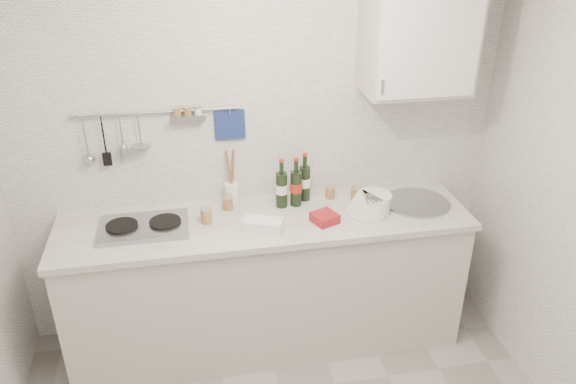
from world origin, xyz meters
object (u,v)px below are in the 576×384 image
object	(u,v)px
plate_stack_hob	(134,230)
wall_cabinet	(419,31)
plate_stack_sink	(371,204)
utensil_crock	(232,190)
wine_bottles	(294,181)

from	to	relation	value
plate_stack_hob	wall_cabinet	bearing A→B (deg)	4.72
wall_cabinet	plate_stack_sink	world-z (taller)	wall_cabinet
plate_stack_sink	utensil_crock	world-z (taller)	utensil_crock
plate_stack_hob	wine_bottles	xyz separation A→B (m)	(0.96, 0.16, 0.14)
wine_bottles	plate_stack_sink	bearing A→B (deg)	-22.97
wine_bottles	utensil_crock	size ratio (longest dim) A/B	0.86
plate_stack_hob	wine_bottles	bearing A→B (deg)	9.72
plate_stack_sink	utensil_crock	xyz separation A→B (m)	(-0.81, 0.27, 0.03)
plate_stack_sink	utensil_crock	distance (m)	0.85
plate_stack_hob	utensil_crock	world-z (taller)	utensil_crock
wall_cabinet	utensil_crock	world-z (taller)	wall_cabinet
wine_bottles	utensil_crock	xyz separation A→B (m)	(-0.38, 0.08, -0.07)
wine_bottles	plate_stack_hob	bearing A→B (deg)	-170.28
plate_stack_sink	plate_stack_hob	bearing A→B (deg)	179.17
wall_cabinet	plate_stack_hob	xyz separation A→B (m)	(-1.66, -0.14, -1.02)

